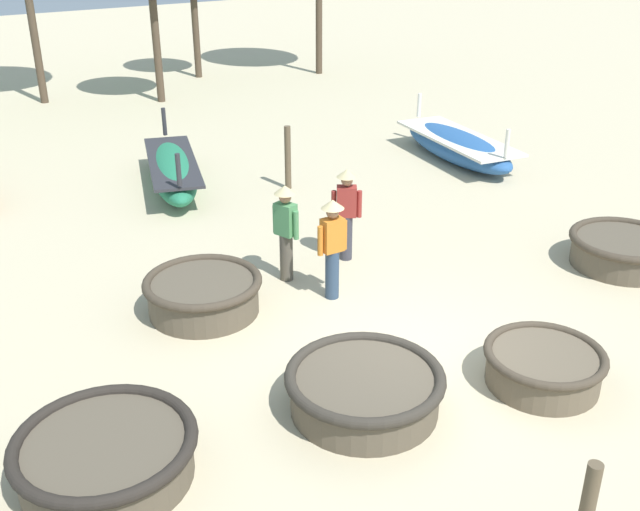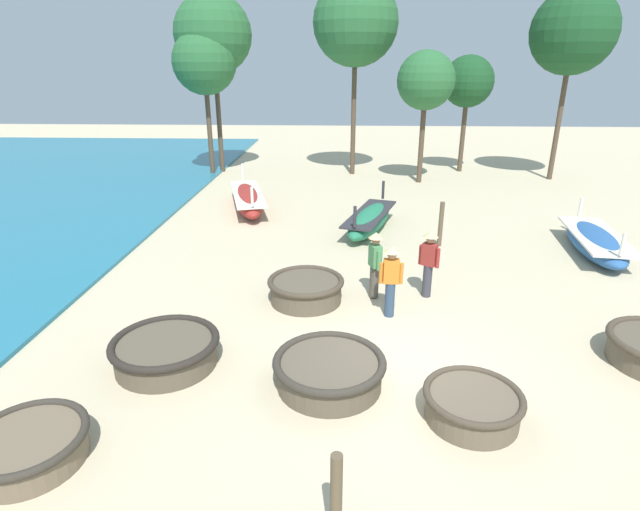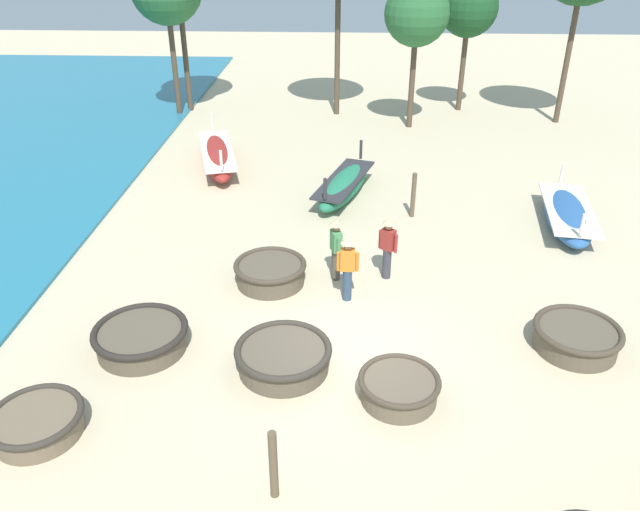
{
  "view_description": "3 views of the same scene",
  "coord_description": "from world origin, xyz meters",
  "px_view_note": "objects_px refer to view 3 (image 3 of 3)",
  "views": [
    {
      "loc": [
        -5.8,
        -6.67,
        5.73
      ],
      "look_at": [
        -0.33,
        1.93,
        0.93
      ],
      "focal_mm": 42.0,
      "sensor_mm": 36.0,
      "label": 1
    },
    {
      "loc": [
        -1.06,
        -7.95,
        5.31
      ],
      "look_at": [
        -1.55,
        2.95,
        1.13
      ],
      "focal_mm": 28.0,
      "sensor_mm": 36.0,
      "label": 2
    },
    {
      "loc": [
        -0.04,
        -10.55,
        8.24
      ],
      "look_at": [
        -0.62,
        2.51,
        1.0
      ],
      "focal_mm": 35.0,
      "sensor_mm": 36.0,
      "label": 3
    }
  ],
  "objects_px": {
    "coracle_nearest": "(37,422)",
    "fisherman_standing_right": "(348,265)",
    "coracle_front_left": "(283,357)",
    "mooring_post_mid_beach": "(273,465)",
    "long_boat_ochre_hull": "(344,186)",
    "coracle_center": "(577,337)",
    "tree_tall_back": "(417,14)",
    "coracle_tilted": "(399,387)",
    "long_boat_white_hull": "(218,156)",
    "fisherman_standing_left": "(388,244)",
    "fisherman_with_hat": "(336,246)",
    "tree_center": "(469,8)",
    "coracle_front_right": "(141,337)",
    "mooring_post_inland": "(413,195)",
    "long_boat_blue_hull": "(568,215)",
    "coracle_far_right": "(270,272)"
  },
  "relations": [
    {
      "from": "fisherman_with_hat",
      "to": "coracle_front_right",
      "type": "bearing_deg",
      "value": -142.68
    },
    {
      "from": "long_boat_white_hull",
      "to": "mooring_post_mid_beach",
      "type": "bearing_deg",
      "value": -75.9
    },
    {
      "from": "fisherman_standing_left",
      "to": "mooring_post_mid_beach",
      "type": "bearing_deg",
      "value": -107.02
    },
    {
      "from": "coracle_nearest",
      "to": "mooring_post_mid_beach",
      "type": "height_order",
      "value": "mooring_post_mid_beach"
    },
    {
      "from": "mooring_post_mid_beach",
      "to": "coracle_front_right",
      "type": "bearing_deg",
      "value": 131.43
    },
    {
      "from": "coracle_center",
      "to": "fisherman_with_hat",
      "type": "height_order",
      "value": "fisherman_with_hat"
    },
    {
      "from": "long_boat_blue_hull",
      "to": "coracle_tilted",
      "type": "bearing_deg",
      "value": -125.19
    },
    {
      "from": "coracle_center",
      "to": "tree_center",
      "type": "height_order",
      "value": "tree_center"
    },
    {
      "from": "mooring_post_inland",
      "to": "coracle_tilted",
      "type": "bearing_deg",
      "value": -96.59
    },
    {
      "from": "mooring_post_inland",
      "to": "long_boat_blue_hull",
      "type": "bearing_deg",
      "value": -5.92
    },
    {
      "from": "long_boat_blue_hull",
      "to": "long_boat_white_hull",
      "type": "height_order",
      "value": "long_boat_white_hull"
    },
    {
      "from": "long_boat_blue_hull",
      "to": "tree_center",
      "type": "distance_m",
      "value": 13.14
    },
    {
      "from": "coracle_nearest",
      "to": "fisherman_standing_left",
      "type": "height_order",
      "value": "fisherman_standing_left"
    },
    {
      "from": "coracle_far_right",
      "to": "fisherman_with_hat",
      "type": "bearing_deg",
      "value": 9.53
    },
    {
      "from": "long_boat_white_hull",
      "to": "fisherman_standing_right",
      "type": "height_order",
      "value": "fisherman_standing_right"
    },
    {
      "from": "coracle_nearest",
      "to": "coracle_front_left",
      "type": "bearing_deg",
      "value": 25.4
    },
    {
      "from": "coracle_center",
      "to": "tree_center",
      "type": "xyz_separation_m",
      "value": [
        0.26,
        18.43,
        4.19
      ]
    },
    {
      "from": "coracle_tilted",
      "to": "coracle_far_right",
      "type": "xyz_separation_m",
      "value": [
        -2.94,
        4.15,
        0.04
      ]
    },
    {
      "from": "coracle_nearest",
      "to": "fisherman_with_hat",
      "type": "bearing_deg",
      "value": 47.2
    },
    {
      "from": "fisherman_with_hat",
      "to": "tree_center",
      "type": "distance_m",
      "value": 17.04
    },
    {
      "from": "coracle_front_right",
      "to": "tree_tall_back",
      "type": "distance_m",
      "value": 18.05
    },
    {
      "from": "fisherman_with_hat",
      "to": "coracle_front_left",
      "type": "bearing_deg",
      "value": -105.23
    },
    {
      "from": "coracle_nearest",
      "to": "long_boat_ochre_hull",
      "type": "height_order",
      "value": "long_boat_ochre_hull"
    },
    {
      "from": "coracle_nearest",
      "to": "coracle_front_right",
      "type": "height_order",
      "value": "coracle_front_right"
    },
    {
      "from": "coracle_center",
      "to": "fisherman_with_hat",
      "type": "bearing_deg",
      "value": 152.76
    },
    {
      "from": "long_boat_white_hull",
      "to": "mooring_post_mid_beach",
      "type": "height_order",
      "value": "long_boat_white_hull"
    },
    {
      "from": "coracle_tilted",
      "to": "long_boat_white_hull",
      "type": "xyz_separation_m",
      "value": [
        -5.8,
        12.22,
        0.12
      ]
    },
    {
      "from": "coracle_front_left",
      "to": "coracle_tilted",
      "type": "bearing_deg",
      "value": -19.36
    },
    {
      "from": "coracle_far_right",
      "to": "tree_tall_back",
      "type": "bearing_deg",
      "value": 71.08
    },
    {
      "from": "mooring_post_mid_beach",
      "to": "coracle_tilted",
      "type": "bearing_deg",
      "value": 47.9
    },
    {
      "from": "long_boat_white_hull",
      "to": "coracle_center",
      "type": "bearing_deg",
      "value": -47.25
    },
    {
      "from": "coracle_front_left",
      "to": "mooring_post_mid_beach",
      "type": "xyz_separation_m",
      "value": [
        0.16,
        -3.17,
        0.37
      ]
    },
    {
      "from": "long_boat_ochre_hull",
      "to": "mooring_post_inland",
      "type": "bearing_deg",
      "value": -34.13
    },
    {
      "from": "coracle_nearest",
      "to": "long_boat_white_hull",
      "type": "height_order",
      "value": "long_boat_white_hull"
    },
    {
      "from": "coracle_tilted",
      "to": "coracle_far_right",
      "type": "height_order",
      "value": "coracle_far_right"
    },
    {
      "from": "coracle_tilted",
      "to": "coracle_front_left",
      "type": "xyz_separation_m",
      "value": [
        -2.29,
        0.81,
        0.03
      ]
    },
    {
      "from": "coracle_nearest",
      "to": "fisherman_standing_right",
      "type": "xyz_separation_m",
      "value": [
        5.5,
        4.68,
        0.69
      ]
    },
    {
      "from": "coracle_front_right",
      "to": "long_boat_ochre_hull",
      "type": "bearing_deg",
      "value": 63.19
    },
    {
      "from": "coracle_front_right",
      "to": "tree_tall_back",
      "type": "relative_size",
      "value": 0.34
    },
    {
      "from": "long_boat_ochre_hull",
      "to": "coracle_center",
      "type": "bearing_deg",
      "value": -57.55
    },
    {
      "from": "coracle_tilted",
      "to": "long_boat_white_hull",
      "type": "relative_size",
      "value": 0.32
    },
    {
      "from": "coracle_center",
      "to": "mooring_post_inland",
      "type": "xyz_separation_m",
      "value": [
        -2.93,
        6.49,
        0.4
      ]
    },
    {
      "from": "coracle_nearest",
      "to": "mooring_post_mid_beach",
      "type": "relative_size",
      "value": 1.24
    },
    {
      "from": "fisherman_standing_right",
      "to": "mooring_post_mid_beach",
      "type": "xyz_separation_m",
      "value": [
        -1.12,
        -5.84,
        -0.28
      ]
    },
    {
      "from": "coracle_front_left",
      "to": "coracle_front_right",
      "type": "height_order",
      "value": "coracle_front_right"
    },
    {
      "from": "long_boat_blue_hull",
      "to": "long_boat_white_hull",
      "type": "relative_size",
      "value": 0.85
    },
    {
      "from": "fisherman_standing_left",
      "to": "tree_center",
      "type": "distance_m",
      "value": 16.55
    },
    {
      "from": "coracle_tilted",
      "to": "fisherman_with_hat",
      "type": "height_order",
      "value": "fisherman_with_hat"
    },
    {
      "from": "coracle_front_left",
      "to": "fisherman_standing_left",
      "type": "xyz_separation_m",
      "value": [
        2.28,
        3.75,
        0.65
      ]
    },
    {
      "from": "coracle_front_left",
      "to": "tree_tall_back",
      "type": "relative_size",
      "value": 0.33
    }
  ]
}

